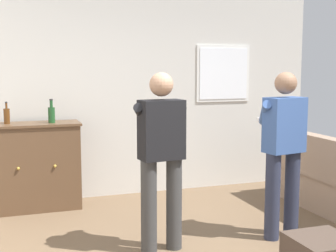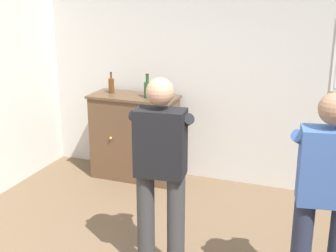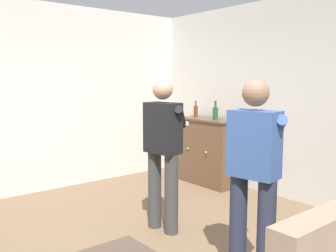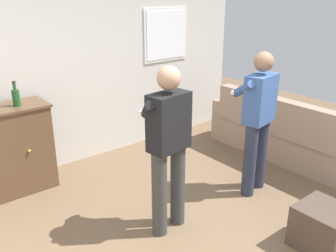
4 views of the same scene
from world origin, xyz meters
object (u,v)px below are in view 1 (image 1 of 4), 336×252
Objects in this scene: bottle_liquor_amber at (52,114)px; person_standing_right at (283,146)px; person_standing_left at (161,153)px; sideboard_cabinet at (36,166)px; bottle_wine_green at (7,116)px.

bottle_liquor_amber is 0.17× the size of person_standing_right.
person_standing_left and person_standing_right have the same top height.
person_standing_left is (1.03, -1.73, 0.41)m from sideboard_cabinet.
bottle_liquor_amber is (0.20, -0.04, 0.64)m from sideboard_cabinet.
bottle_wine_green is 0.16× the size of person_standing_left.
bottle_liquor_amber is 2.74m from person_standing_right.
bottle_liquor_amber is 0.17× the size of person_standing_left.
person_standing_right reaches higher than sideboard_cabinet.
bottle_wine_green is 3.19m from person_standing_right.
bottle_wine_green is at bearing 172.40° from bottle_liquor_amber.
bottle_wine_green reaches higher than sideboard_cabinet.
sideboard_cabinet is at bearing -4.73° from bottle_wine_green.
person_standing_right is (2.61, -1.81, -0.22)m from bottle_wine_green.
person_standing_left is 1.27m from person_standing_right.
person_standing_left is at bearing -59.12° from sideboard_cabinet.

